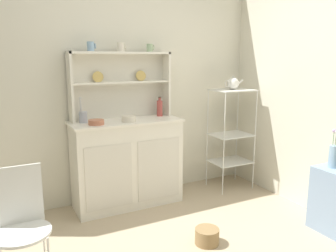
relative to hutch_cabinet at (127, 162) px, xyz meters
The scene contains 15 objects.
wall_back 0.83m from the hutch_cabinet, 90.67° to the left, with size 3.84×0.05×2.50m, color silver.
hutch_cabinet is the anchor object (origin of this frame).
hutch_shelf_unit 0.86m from the hutch_cabinet, 90.00° to the left, with size 1.06×0.18×0.69m.
bakers_rack 1.29m from the hutch_cabinet, ahead, with size 0.46×0.35×1.17m.
wire_chair 1.48m from the hutch_cabinet, 137.72° to the right, with size 0.36×0.36×0.85m.
floor_basket 1.16m from the hutch_cabinet, 73.60° to the right, with size 0.20×0.20×0.13m, color #93754C.
cup_sky_0 1.22m from the hutch_cabinet, 157.84° to the left, with size 0.08×0.07×0.09m.
cup_cream_1 1.18m from the hutch_cabinet, 87.49° to the left, with size 0.09×0.08×0.09m.
cup_sage_2 1.22m from the hutch_cabinet, 20.67° to the left, with size 0.08×0.06×0.08m.
bowl_mixing_large 0.57m from the hutch_cabinet, 167.49° to the right, with size 0.15×0.15×0.05m, color #C67556.
bowl_floral_medium 0.48m from the hutch_cabinet, 90.00° to the right, with size 0.14×0.14×0.06m, color silver.
jam_bottle 0.68m from the hutch_cabinet, 11.65° to the left, with size 0.06×0.06×0.21m.
utensil_jar 0.66m from the hutch_cabinet, 169.53° to the left, with size 0.08×0.08×0.25m.
porcelain_teapot 1.48m from the hutch_cabinet, ahead, with size 0.23×0.14×0.16m.
flower_vase 1.97m from the hutch_cabinet, 42.64° to the right, with size 0.08×0.08×0.35m.
Camera 1 is at (-1.15, -1.83, 1.53)m, focal length 36.05 mm.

